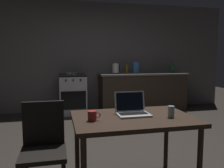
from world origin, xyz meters
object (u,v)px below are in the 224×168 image
at_px(chair, 44,144).
at_px(stove_oven, 73,94).
at_px(bottle, 172,67).
at_px(frying_pan, 71,73).
at_px(coffee_mug, 92,116).
at_px(cereal_box, 136,68).
at_px(bottle_b, 127,68).
at_px(dining_table, 133,124).
at_px(laptop, 132,110).
at_px(electric_kettle, 116,69).
at_px(drinking_glass, 171,112).

bearing_deg(chair, stove_oven, 66.29).
xyz_separation_m(stove_oven, bottle, (2.46, -0.05, 0.59)).
xyz_separation_m(frying_pan, coffee_mug, (-0.00, -3.30, -0.16)).
relative_size(cereal_box, bottle_b, 1.04).
distance_m(stove_oven, bottle_b, 1.44).
bearing_deg(dining_table, frying_pan, 97.18).
height_order(dining_table, cereal_box, cereal_box).
height_order(chair, laptop, laptop).
distance_m(laptop, bottle, 3.77).
distance_m(stove_oven, electric_kettle, 1.17).
distance_m(laptop, drinking_glass, 0.38).
bearing_deg(frying_pan, laptop, -82.37).
relative_size(coffee_mug, cereal_box, 0.45).
bearing_deg(dining_table, coffee_mug, -171.88).
bearing_deg(electric_kettle, dining_table, -100.99).
xyz_separation_m(cereal_box, bottle_b, (-0.21, 0.06, -0.01)).
bearing_deg(frying_pan, coffee_mug, -90.03).
bearing_deg(drinking_glass, coffee_mug, 176.15).
height_order(frying_pan, cereal_box, cereal_box).
xyz_separation_m(electric_kettle, bottle, (1.44, -0.05, 0.02)).
height_order(stove_oven, laptop, laptop).
bearing_deg(chair, coffee_mug, -26.60).
bearing_deg(electric_kettle, frying_pan, -178.46).
height_order(bottle, frying_pan, bottle).
bearing_deg(bottle, dining_table, -122.82).
relative_size(electric_kettle, frying_pan, 0.57).
bearing_deg(dining_table, electric_kettle, 79.01).
bearing_deg(bottle, laptop, -123.29).
bearing_deg(bottle_b, bottle, -6.51).
bearing_deg(chair, bottle, 31.96).
distance_m(stove_oven, cereal_box, 1.64).
relative_size(stove_oven, cereal_box, 3.39).
relative_size(bottle, coffee_mug, 2.38).
distance_m(chair, electric_kettle, 3.60).
height_order(electric_kettle, bottle_b, bottle_b).
relative_size(chair, electric_kettle, 3.61).
height_order(chair, coffee_mug, chair).
bearing_deg(dining_table, stove_oven, 96.70).
relative_size(dining_table, bottle, 4.10).
bearing_deg(laptop, coffee_mug, -159.73).
relative_size(stove_oven, laptop, 2.85).
bearing_deg(laptop, bottle, 58.90).
distance_m(chair, coffee_mug, 0.52).
distance_m(frying_pan, coffee_mug, 3.30).
bearing_deg(laptop, drinking_glass, -27.71).
distance_m(dining_table, bottle_b, 3.50).
xyz_separation_m(bottle, coffee_mug, (-2.49, -3.28, -0.27)).
relative_size(bottle, bottle_b, 1.10).
distance_m(electric_kettle, frying_pan, 1.05).
bearing_deg(coffee_mug, bottle_b, 68.43).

